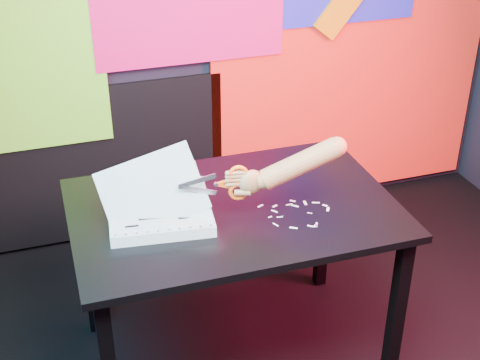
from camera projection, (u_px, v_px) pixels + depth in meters
name	position (u px, v px, depth m)	size (l,w,h in m)	color
room	(391.00, 81.00, 2.00)	(3.01, 3.01, 2.71)	black
backdrop	(250.00, 54.00, 3.42)	(2.88, 0.05, 2.08)	red
work_table	(233.00, 226.00, 2.56)	(1.23, 0.82, 0.75)	black
printout_stack	(160.00, 216.00, 2.41)	(0.41, 0.31, 0.28)	beige
scissors	(233.00, 183.00, 2.39)	(0.25, 0.06, 0.14)	silver
hand_forearm	(292.00, 166.00, 2.38)	(0.42, 0.13, 0.21)	#AA6939
paper_clippings	(298.00, 212.00, 2.48)	(0.26, 0.21, 0.00)	silver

